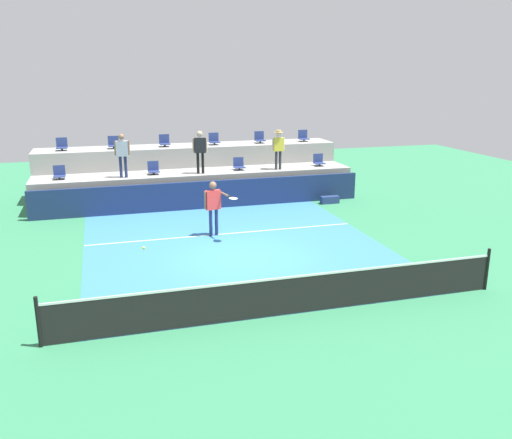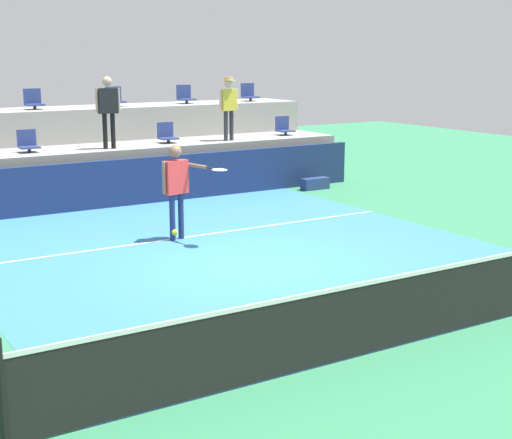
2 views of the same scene
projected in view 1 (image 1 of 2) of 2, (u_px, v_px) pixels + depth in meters
ground_plane at (243, 257)px, 15.76m from camera, size 40.00×40.00×0.00m
court_inner_paint at (235, 247)px, 16.68m from camera, size 9.00×10.00×0.01m
court_service_line at (225, 234)px, 17.98m from camera, size 9.00×0.06×0.00m
tennis_net at (289, 294)px, 11.92m from camera, size 10.48×0.08×1.07m
sponsor_backboard at (204, 195)px, 21.16m from camera, size 13.00×0.16×1.10m
seating_tier_lower at (198, 186)px, 22.35m from camera, size 13.00×1.80×1.25m
seating_tier_upper at (190, 169)px, 23.90m from camera, size 13.00×1.80×2.10m
stadium_chair_lower_far_left at (59, 173)px, 20.62m from camera, size 0.44×0.40×0.52m
stadium_chair_lower_left at (153, 169)px, 21.58m from camera, size 0.44×0.40×0.52m
stadium_chair_lower_right at (239, 165)px, 22.53m from camera, size 0.44×0.40×0.52m
stadium_chair_lower_far_right at (319, 161)px, 23.50m from camera, size 0.44×0.40×0.52m
stadium_chair_upper_far_left at (62, 145)px, 22.08m from camera, size 0.44×0.40×0.52m
stadium_chair_upper_left at (113, 143)px, 22.63m from camera, size 0.44×0.40×0.52m
stadium_chair_upper_mid_left at (164, 142)px, 23.20m from camera, size 0.44×0.40×0.52m
stadium_chair_upper_mid_right at (214, 140)px, 23.79m from camera, size 0.44×0.40×0.52m
stadium_chair_upper_right at (260, 138)px, 24.36m from camera, size 0.44×0.40×0.52m
stadium_chair_upper_far_right at (303, 137)px, 24.92m from camera, size 0.44×0.40×0.52m
tennis_player at (214, 203)px, 17.51m from camera, size 0.93×1.20×1.82m
spectator_in_white at (122, 151)px, 20.69m from camera, size 0.60×0.26×1.70m
spectator_in_grey at (200, 148)px, 21.50m from camera, size 0.60×0.25×1.71m
spectator_with_hat at (278, 146)px, 22.40m from camera, size 0.57×0.41×1.65m
tennis_ball at (144, 248)px, 11.63m from camera, size 0.07×0.07×0.07m
equipment_bag at (330, 200)px, 22.09m from camera, size 0.76×0.28×0.30m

